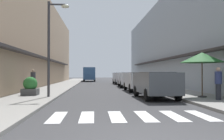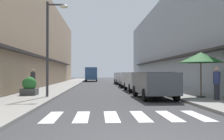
{
  "view_description": "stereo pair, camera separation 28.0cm",
  "coord_description": "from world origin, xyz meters",
  "px_view_note": "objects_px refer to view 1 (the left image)",
  "views": [
    {
      "loc": [
        -1.19,
        -5.26,
        1.42
      ],
      "look_at": [
        0.2,
        14.94,
        1.66
      ],
      "focal_mm": 41.17,
      "sensor_mm": 36.0,
      "label": 1
    },
    {
      "loc": [
        -0.91,
        -5.28,
        1.42
      ],
      "look_at": [
        0.2,
        14.94,
        1.66
      ],
      "focal_mm": 41.17,
      "sensor_mm": 36.0,
      "label": 2
    }
  ],
  "objects_px": {
    "parked_car_distant": "(121,77)",
    "planter_midblock": "(30,87)",
    "cafe_umbrella": "(202,58)",
    "pedestrian_walking_near": "(218,83)",
    "parked_car_near": "(155,82)",
    "pedestrian_walking_far": "(33,80)",
    "parked_car_mid": "(138,79)",
    "parked_car_far": "(128,78)",
    "street_lamp": "(52,38)",
    "delivery_van": "(89,73)"
  },
  "relations": [
    {
      "from": "delivery_van",
      "to": "planter_midblock",
      "type": "xyz_separation_m",
      "value": [
        -2.91,
        -28.51,
        -0.79
      ]
    },
    {
      "from": "parked_car_near",
      "to": "parked_car_distant",
      "type": "distance_m",
      "value": 18.55
    },
    {
      "from": "parked_car_distant",
      "to": "planter_midblock",
      "type": "bearing_deg",
      "value": -112.54
    },
    {
      "from": "parked_car_far",
      "to": "parked_car_mid",
      "type": "bearing_deg",
      "value": -90.0
    },
    {
      "from": "planter_midblock",
      "to": "pedestrian_walking_far",
      "type": "relative_size",
      "value": 0.69
    },
    {
      "from": "delivery_van",
      "to": "pedestrian_walking_near",
      "type": "bearing_deg",
      "value": -77.83
    },
    {
      "from": "parked_car_far",
      "to": "planter_midblock",
      "type": "height_order",
      "value": "parked_car_far"
    },
    {
      "from": "parked_car_mid",
      "to": "parked_car_far",
      "type": "relative_size",
      "value": 0.97
    },
    {
      "from": "parked_car_distant",
      "to": "planter_midblock",
      "type": "relative_size",
      "value": 4.18
    },
    {
      "from": "parked_car_mid",
      "to": "parked_car_far",
      "type": "xyz_separation_m",
      "value": [
        0.0,
        6.02,
        0.0
      ]
    },
    {
      "from": "street_lamp",
      "to": "planter_midblock",
      "type": "xyz_separation_m",
      "value": [
        -1.44,
        1.08,
        -2.72
      ]
    },
    {
      "from": "street_lamp",
      "to": "pedestrian_walking_near",
      "type": "bearing_deg",
      "value": -14.98
    },
    {
      "from": "planter_midblock",
      "to": "parked_car_mid",
      "type": "bearing_deg",
      "value": 31.31
    },
    {
      "from": "parked_car_mid",
      "to": "cafe_umbrella",
      "type": "height_order",
      "value": "cafe_umbrella"
    },
    {
      "from": "parked_car_distant",
      "to": "parked_car_mid",
      "type": "bearing_deg",
      "value": -90.0
    },
    {
      "from": "parked_car_near",
      "to": "parked_car_mid",
      "type": "relative_size",
      "value": 1.02
    },
    {
      "from": "parked_car_distant",
      "to": "planter_midblock",
      "type": "height_order",
      "value": "parked_car_distant"
    },
    {
      "from": "parked_car_distant",
      "to": "planter_midblock",
      "type": "xyz_separation_m",
      "value": [
        -7.15,
        -17.22,
        -0.31
      ]
    },
    {
      "from": "parked_car_mid",
      "to": "pedestrian_walking_far",
      "type": "distance_m",
      "value": 7.8
    },
    {
      "from": "parked_car_near",
      "to": "parked_car_far",
      "type": "distance_m",
      "value": 11.7
    },
    {
      "from": "delivery_van",
      "to": "pedestrian_walking_near",
      "type": "height_order",
      "value": "delivery_van"
    },
    {
      "from": "parked_car_far",
      "to": "street_lamp",
      "type": "bearing_deg",
      "value": -116.5
    },
    {
      "from": "cafe_umbrella",
      "to": "pedestrian_walking_near",
      "type": "relative_size",
      "value": 1.52
    },
    {
      "from": "parked_car_mid",
      "to": "parked_car_far",
      "type": "bearing_deg",
      "value": 90.0
    },
    {
      "from": "parked_car_mid",
      "to": "pedestrian_walking_near",
      "type": "height_order",
      "value": "pedestrian_walking_near"
    },
    {
      "from": "planter_midblock",
      "to": "cafe_umbrella",
      "type": "bearing_deg",
      "value": -11.33
    },
    {
      "from": "parked_car_near",
      "to": "parked_car_far",
      "type": "xyz_separation_m",
      "value": [
        0.0,
        11.7,
        0.0
      ]
    },
    {
      "from": "cafe_umbrella",
      "to": "pedestrian_walking_near",
      "type": "distance_m",
      "value": 1.92
    },
    {
      "from": "parked_car_mid",
      "to": "cafe_umbrella",
      "type": "distance_m",
      "value": 6.84
    },
    {
      "from": "parked_car_mid",
      "to": "street_lamp",
      "type": "relative_size",
      "value": 0.81
    },
    {
      "from": "parked_car_far",
      "to": "parked_car_distant",
      "type": "height_order",
      "value": "same"
    },
    {
      "from": "parked_car_mid",
      "to": "planter_midblock",
      "type": "height_order",
      "value": "parked_car_mid"
    },
    {
      "from": "street_lamp",
      "to": "cafe_umbrella",
      "type": "distance_m",
      "value": 8.24
    },
    {
      "from": "pedestrian_walking_near",
      "to": "parked_car_distant",
      "type": "bearing_deg",
      "value": -7.64
    },
    {
      "from": "delivery_van",
      "to": "pedestrian_walking_far",
      "type": "height_order",
      "value": "delivery_van"
    },
    {
      "from": "cafe_umbrella",
      "to": "pedestrian_walking_far",
      "type": "relative_size",
      "value": 1.55
    },
    {
      "from": "delivery_van",
      "to": "cafe_umbrella",
      "type": "height_order",
      "value": "cafe_umbrella"
    },
    {
      "from": "parked_car_distant",
      "to": "street_lamp",
      "type": "distance_m",
      "value": 19.32
    },
    {
      "from": "parked_car_near",
      "to": "street_lamp",
      "type": "distance_m",
      "value": 6.2
    },
    {
      "from": "street_lamp",
      "to": "cafe_umbrella",
      "type": "height_order",
      "value": "street_lamp"
    },
    {
      "from": "pedestrian_walking_near",
      "to": "pedestrian_walking_far",
      "type": "xyz_separation_m",
      "value": [
        -10.27,
        6.1,
        -0.01
      ]
    },
    {
      "from": "pedestrian_walking_far",
      "to": "street_lamp",
      "type": "bearing_deg",
      "value": -39.38
    },
    {
      "from": "parked_car_mid",
      "to": "pedestrian_walking_far",
      "type": "height_order",
      "value": "pedestrian_walking_far"
    },
    {
      "from": "planter_midblock",
      "to": "pedestrian_walking_near",
      "type": "bearing_deg",
      "value": -18.71
    },
    {
      "from": "parked_car_distant",
      "to": "delivery_van",
      "type": "relative_size",
      "value": 0.83
    },
    {
      "from": "pedestrian_walking_far",
      "to": "parked_car_far",
      "type": "bearing_deg",
      "value": 68.79
    },
    {
      "from": "parked_car_distant",
      "to": "pedestrian_walking_far",
      "type": "bearing_deg",
      "value": -117.91
    },
    {
      "from": "parked_car_distant",
      "to": "pedestrian_walking_far",
      "type": "height_order",
      "value": "pedestrian_walking_far"
    },
    {
      "from": "parked_car_near",
      "to": "delivery_van",
      "type": "xyz_separation_m",
      "value": [
        -4.24,
        29.84,
        0.48
      ]
    },
    {
      "from": "parked_car_near",
      "to": "cafe_umbrella",
      "type": "bearing_deg",
      "value": -13.6
    }
  ]
}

